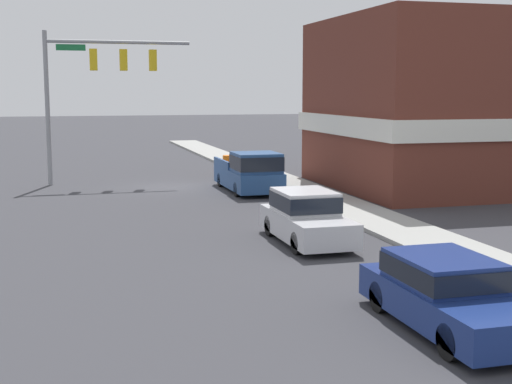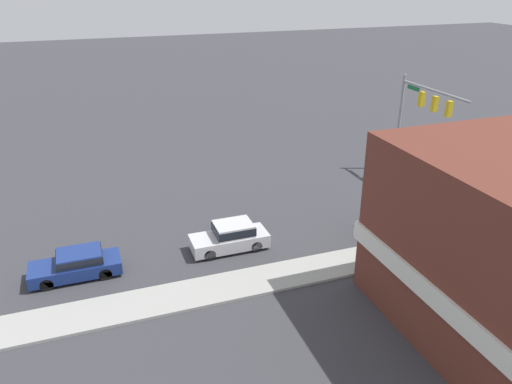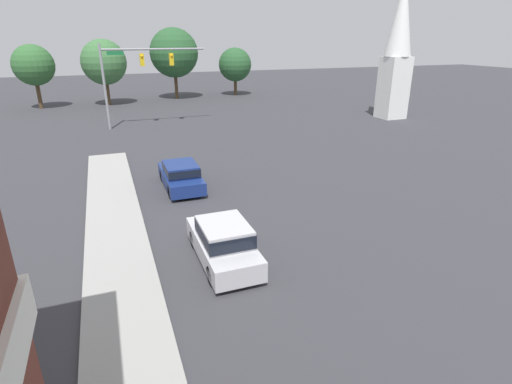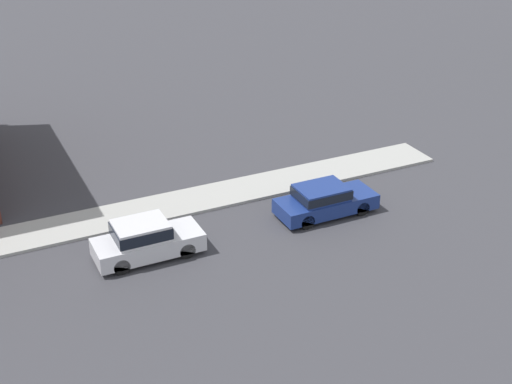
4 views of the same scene
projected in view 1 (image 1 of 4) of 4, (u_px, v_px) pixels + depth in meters
name	position (u px, v px, depth m)	size (l,w,h in m)	color
ground_plane	(171.00, 187.00, 34.44)	(200.00, 200.00, 0.00)	#38383D
sidewalk_curb	(283.00, 182.00, 35.94)	(2.40, 60.00, 0.14)	#9E9E99
near_signal_assembly	(96.00, 72.00, 35.02)	(7.14, 0.49, 7.50)	gray
car_lead	(306.00, 216.00, 21.82)	(1.77, 4.37, 1.60)	black
car_second_ahead	(447.00, 292.00, 13.92)	(1.81, 4.54, 1.42)	black
pickup_truck_parked	(251.00, 172.00, 32.57)	(2.05, 5.41, 1.91)	black
construction_barrel	(228.00, 165.00, 39.64)	(0.60, 0.60, 1.06)	orange
corner_brick_building	(464.00, 106.00, 34.29)	(12.96, 11.13, 8.01)	brown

